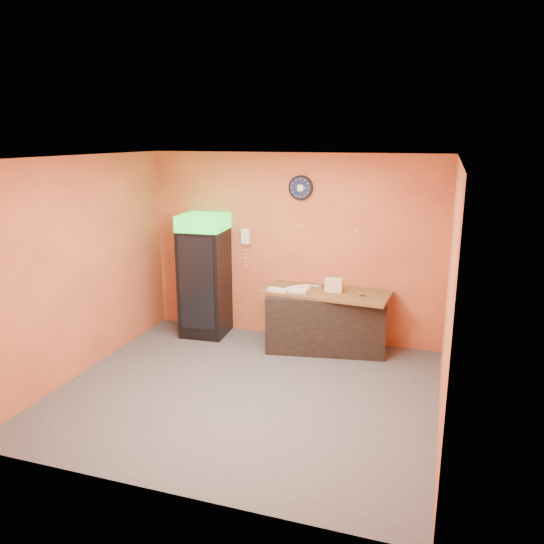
% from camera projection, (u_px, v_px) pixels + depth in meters
% --- Properties ---
extents(floor, '(4.50, 4.50, 0.00)m').
position_uv_depth(floor, '(246.00, 391.00, 6.48)').
color(floor, '#47474C').
rests_on(floor, ground).
extents(back_wall, '(4.50, 0.02, 2.80)m').
position_uv_depth(back_wall, '(292.00, 247.00, 7.97)').
color(back_wall, '#DC723E').
rests_on(back_wall, floor).
extents(left_wall, '(0.02, 4.00, 2.80)m').
position_uv_depth(left_wall, '(81.00, 267.00, 6.81)').
color(left_wall, '#DC723E').
rests_on(left_wall, floor).
extents(right_wall, '(0.02, 4.00, 2.80)m').
position_uv_depth(right_wall, '(449.00, 299.00, 5.46)').
color(right_wall, '#DC723E').
rests_on(right_wall, floor).
extents(ceiling, '(4.50, 4.00, 0.02)m').
position_uv_depth(ceiling, '(243.00, 157.00, 5.78)').
color(ceiling, white).
rests_on(ceiling, back_wall).
extents(beverage_cooler, '(0.70, 0.71, 1.89)m').
position_uv_depth(beverage_cooler, '(203.00, 277.00, 8.12)').
color(beverage_cooler, black).
rests_on(beverage_cooler, floor).
extents(prep_counter, '(1.77, 1.01, 0.84)m').
position_uv_depth(prep_counter, '(326.00, 321.00, 7.69)').
color(prep_counter, black).
rests_on(prep_counter, floor).
extents(wall_clock, '(0.36, 0.06, 0.36)m').
position_uv_depth(wall_clock, '(301.00, 188.00, 7.68)').
color(wall_clock, black).
rests_on(wall_clock, back_wall).
extents(wall_phone, '(0.13, 0.11, 0.23)m').
position_uv_depth(wall_phone, '(246.00, 237.00, 8.11)').
color(wall_phone, white).
rests_on(wall_phone, back_wall).
extents(butcher_paper, '(1.83, 0.89, 0.04)m').
position_uv_depth(butcher_paper, '(327.00, 292.00, 7.58)').
color(butcher_paper, brown).
rests_on(butcher_paper, prep_counter).
extents(sub_roll_stack, '(0.24, 0.09, 0.21)m').
position_uv_depth(sub_roll_stack, '(334.00, 285.00, 7.50)').
color(sub_roll_stack, beige).
rests_on(sub_roll_stack, butcher_paper).
extents(wrapped_sandwich_left, '(0.31, 0.16, 0.04)m').
position_uv_depth(wrapped_sandwich_left, '(278.00, 290.00, 7.55)').
color(wrapped_sandwich_left, silver).
rests_on(wrapped_sandwich_left, butcher_paper).
extents(wrapped_sandwich_mid, '(0.31, 0.13, 0.04)m').
position_uv_depth(wrapped_sandwich_mid, '(296.00, 290.00, 7.54)').
color(wrapped_sandwich_mid, silver).
rests_on(wrapped_sandwich_mid, butcher_paper).
extents(wrapped_sandwich_right, '(0.30, 0.27, 0.04)m').
position_uv_depth(wrapped_sandwich_right, '(300.00, 287.00, 7.70)').
color(wrapped_sandwich_right, silver).
rests_on(wrapped_sandwich_right, butcher_paper).
extents(kitchen_tool, '(0.06, 0.06, 0.06)m').
position_uv_depth(kitchen_tool, '(321.00, 285.00, 7.78)').
color(kitchen_tool, silver).
rests_on(kitchen_tool, butcher_paper).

